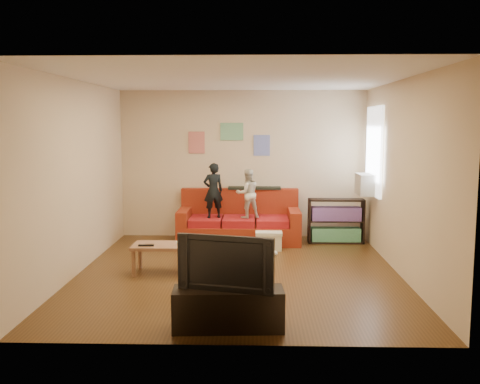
{
  "coord_description": "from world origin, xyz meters",
  "views": [
    {
      "loc": [
        0.24,
        -7.35,
        2.09
      ],
      "look_at": [
        0.0,
        0.8,
        1.05
      ],
      "focal_mm": 40.0,
      "sensor_mm": 36.0,
      "label": 1
    }
  ],
  "objects_px": {
    "file_box": "(269,240)",
    "television": "(228,261)",
    "child_b": "(248,194)",
    "bookshelf": "(336,223)",
    "tv_stand": "(228,309)",
    "child_a": "(213,191)",
    "sofa": "(239,224)",
    "coffee_table": "(166,248)"
  },
  "relations": [
    {
      "from": "coffee_table",
      "to": "television",
      "type": "relative_size",
      "value": 0.92
    },
    {
      "from": "coffee_table",
      "to": "television",
      "type": "distance_m",
      "value": 2.3
    },
    {
      "from": "sofa",
      "to": "child_a",
      "type": "height_order",
      "value": "child_a"
    },
    {
      "from": "child_a",
      "to": "bookshelf",
      "type": "bearing_deg",
      "value": 164.13
    },
    {
      "from": "child_b",
      "to": "tv_stand",
      "type": "distance_m",
      "value": 4.05
    },
    {
      "from": "file_box",
      "to": "television",
      "type": "height_order",
      "value": "television"
    },
    {
      "from": "coffee_table",
      "to": "bookshelf",
      "type": "bearing_deg",
      "value": 37.22
    },
    {
      "from": "bookshelf",
      "to": "sofa",
      "type": "bearing_deg",
      "value": 177.34
    },
    {
      "from": "bookshelf",
      "to": "television",
      "type": "distance_m",
      "value": 4.44
    },
    {
      "from": "sofa",
      "to": "television",
      "type": "relative_size",
      "value": 2.15
    },
    {
      "from": "coffee_table",
      "to": "tv_stand",
      "type": "relative_size",
      "value": 0.81
    },
    {
      "from": "sofa",
      "to": "file_box",
      "type": "distance_m",
      "value": 0.83
    },
    {
      "from": "bookshelf",
      "to": "file_box",
      "type": "bearing_deg",
      "value": -154.94
    },
    {
      "from": "sofa",
      "to": "bookshelf",
      "type": "height_order",
      "value": "sofa"
    },
    {
      "from": "television",
      "to": "coffee_table",
      "type": "bearing_deg",
      "value": 129.66
    },
    {
      "from": "child_a",
      "to": "television",
      "type": "relative_size",
      "value": 0.97
    },
    {
      "from": "sofa",
      "to": "coffee_table",
      "type": "bearing_deg",
      "value": -114.67
    },
    {
      "from": "sofa",
      "to": "tv_stand",
      "type": "bearing_deg",
      "value": -89.85
    },
    {
      "from": "bookshelf",
      "to": "tv_stand",
      "type": "bearing_deg",
      "value": -112.59
    },
    {
      "from": "coffee_table",
      "to": "tv_stand",
      "type": "distance_m",
      "value": 2.27
    },
    {
      "from": "bookshelf",
      "to": "file_box",
      "type": "distance_m",
      "value": 1.34
    },
    {
      "from": "coffee_table",
      "to": "sofa",
      "type": "bearing_deg",
      "value": 65.33
    },
    {
      "from": "file_box",
      "to": "television",
      "type": "distance_m",
      "value": 3.6
    },
    {
      "from": "file_box",
      "to": "television",
      "type": "relative_size",
      "value": 0.45
    },
    {
      "from": "coffee_table",
      "to": "television",
      "type": "height_order",
      "value": "television"
    },
    {
      "from": "sofa",
      "to": "tv_stand",
      "type": "distance_m",
      "value": 4.16
    },
    {
      "from": "tv_stand",
      "to": "child_a",
      "type": "bearing_deg",
      "value": 93.42
    },
    {
      "from": "bookshelf",
      "to": "file_box",
      "type": "xyz_separation_m",
      "value": [
        -1.2,
        -0.56,
        -0.19
      ]
    },
    {
      "from": "tv_stand",
      "to": "sofa",
      "type": "bearing_deg",
      "value": 86.95
    },
    {
      "from": "television",
      "to": "child_a",
      "type": "bearing_deg",
      "value": 110.62
    },
    {
      "from": "child_b",
      "to": "bookshelf",
      "type": "bearing_deg",
      "value": 163.84
    },
    {
      "from": "sofa",
      "to": "bookshelf",
      "type": "distance_m",
      "value": 1.71
    },
    {
      "from": "sofa",
      "to": "file_box",
      "type": "bearing_deg",
      "value": -51.36
    },
    {
      "from": "child_a",
      "to": "child_b",
      "type": "distance_m",
      "value": 0.6
    },
    {
      "from": "sofa",
      "to": "bookshelf",
      "type": "relative_size",
      "value": 2.2
    },
    {
      "from": "television",
      "to": "file_box",
      "type": "bearing_deg",
      "value": 95.91
    },
    {
      "from": "sofa",
      "to": "child_b",
      "type": "relative_size",
      "value": 2.48
    },
    {
      "from": "file_box",
      "to": "tv_stand",
      "type": "relative_size",
      "value": 0.39
    },
    {
      "from": "television",
      "to": "bookshelf",
      "type": "bearing_deg",
      "value": 81.4
    },
    {
      "from": "child_a",
      "to": "child_b",
      "type": "bearing_deg",
      "value": 161.64
    },
    {
      "from": "child_a",
      "to": "tv_stand",
      "type": "bearing_deg",
      "value": 78.26
    },
    {
      "from": "child_a",
      "to": "coffee_table",
      "type": "xyz_separation_m",
      "value": [
        -0.52,
        -1.94,
        -0.58
      ]
    }
  ]
}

